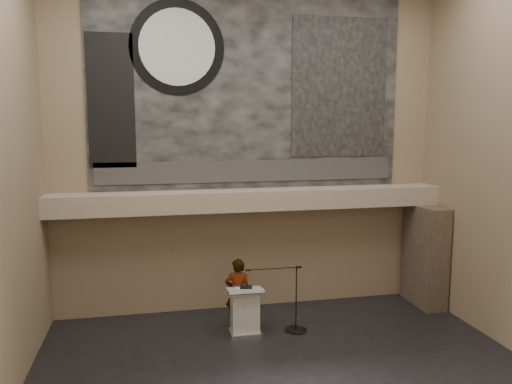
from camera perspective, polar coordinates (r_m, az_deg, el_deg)
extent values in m
plane|color=black|center=(10.25, 4.00, -20.57)|extent=(10.00, 10.00, 0.00)
cube|color=#8B7558|center=(12.92, -0.75, 5.10)|extent=(10.00, 0.02, 8.50)
cube|color=#8B7558|center=(5.33, 16.41, 0.71)|extent=(10.00, 0.02, 8.50)
cube|color=tan|center=(12.66, -0.38, -0.88)|extent=(10.00, 0.80, 0.50)
cylinder|color=#B2893D|center=(12.43, -7.58, -2.41)|extent=(0.04, 0.04, 0.06)
cylinder|color=#B2893D|center=(13.17, 7.79, -1.84)|extent=(0.04, 0.04, 0.06)
cube|color=black|center=(12.90, -0.73, 11.54)|extent=(8.00, 0.05, 5.00)
cube|color=#2F2F2F|center=(12.89, -0.68, 2.42)|extent=(7.76, 0.02, 0.55)
cylinder|color=black|center=(12.73, -9.00, 16.02)|extent=(2.30, 0.02, 2.30)
cylinder|color=silver|center=(12.71, -8.99, 16.03)|extent=(1.84, 0.02, 1.84)
cube|color=black|center=(13.54, 9.52, 11.69)|extent=(2.60, 0.02, 3.60)
cube|color=black|center=(12.62, -16.25, 9.95)|extent=(1.10, 0.02, 3.20)
cube|color=#3F3126|center=(14.26, 18.78, -6.86)|extent=(0.60, 1.40, 2.70)
cube|color=silver|center=(12.08, -1.27, -15.72)|extent=(0.72, 0.55, 0.08)
cube|color=silver|center=(11.89, -1.28, -13.43)|extent=(0.63, 0.44, 0.96)
cube|color=silver|center=(11.69, -1.27, -11.13)|extent=(0.81, 0.58, 0.14)
cube|color=black|center=(11.72, -1.14, -10.84)|extent=(0.31, 0.28, 0.04)
cube|color=white|center=(11.65, -1.67, -11.03)|extent=(0.26, 0.33, 0.00)
imported|color=white|center=(12.14, -2.07, -11.49)|extent=(0.70, 0.55, 1.70)
cylinder|color=black|center=(12.31, 4.57, -15.43)|extent=(0.52, 0.52, 0.02)
cylinder|color=black|center=(12.02, 4.61, -12.01)|extent=(0.03, 0.03, 1.59)
cylinder|color=black|center=(11.65, 1.91, -8.75)|extent=(1.28, 0.04, 0.02)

